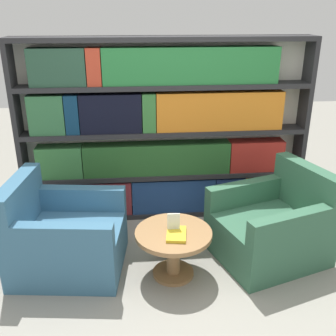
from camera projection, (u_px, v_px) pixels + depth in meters
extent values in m
plane|color=gray|center=(180.00, 292.00, 3.32)|extent=(14.00, 14.00, 0.00)
cube|color=silver|center=(164.00, 129.00, 4.36)|extent=(3.10, 0.05, 1.97)
cube|color=#262628|center=(20.00, 136.00, 4.12)|extent=(0.05, 0.30, 1.97)
cube|color=#262628|center=(301.00, 128.00, 4.38)|extent=(0.05, 0.30, 1.97)
cube|color=#262628|center=(165.00, 210.00, 4.61)|extent=(3.00, 0.30, 0.05)
cube|color=#262628|center=(165.00, 174.00, 4.43)|extent=(3.00, 0.30, 0.05)
cube|color=#262628|center=(165.00, 132.00, 4.25)|extent=(3.00, 0.30, 0.05)
cube|color=#262628|center=(165.00, 86.00, 4.06)|extent=(3.00, 0.30, 0.05)
cube|color=#262628|center=(165.00, 39.00, 3.89)|extent=(3.00, 0.30, 0.05)
cube|color=maroon|center=(99.00, 197.00, 4.44)|extent=(0.73, 0.20, 0.40)
cube|color=navy|center=(173.00, 194.00, 4.51)|extent=(0.94, 0.20, 0.40)
cube|color=navy|center=(228.00, 192.00, 4.56)|extent=(0.33, 0.20, 0.40)
cube|color=orange|center=(261.00, 190.00, 4.60)|extent=(0.44, 0.20, 0.40)
cube|color=#37773D|center=(60.00, 161.00, 4.24)|extent=(0.48, 0.20, 0.35)
cube|color=#265826|center=(157.00, 158.00, 4.33)|extent=(1.60, 0.20, 0.35)
cube|color=#A4261E|center=(255.00, 155.00, 4.42)|extent=(0.61, 0.20, 0.35)
cube|color=#31683F|center=(47.00, 114.00, 4.03)|extent=(0.36, 0.20, 0.41)
cube|color=#103250|center=(73.00, 114.00, 4.06)|extent=(0.14, 0.20, 0.41)
cube|color=black|center=(111.00, 113.00, 4.09)|extent=(0.63, 0.20, 0.41)
cube|color=#357436|center=(149.00, 112.00, 4.12)|extent=(0.14, 0.20, 0.41)
cube|color=orange|center=(219.00, 110.00, 4.19)|extent=(1.35, 0.20, 0.41)
cube|color=#264835|center=(58.00, 67.00, 3.87)|extent=(0.55, 0.20, 0.37)
cube|color=#B63924|center=(94.00, 67.00, 3.90)|extent=(0.14, 0.20, 0.37)
cube|color=#267338|center=(191.00, 65.00, 3.98)|extent=(1.79, 0.20, 0.37)
cube|color=#386684|center=(70.00, 247.00, 3.57)|extent=(1.04, 0.93, 0.41)
cube|color=#386684|center=(19.00, 204.00, 3.42)|extent=(0.24, 0.83, 0.46)
cube|color=#386684|center=(64.00, 238.00, 3.12)|extent=(0.81, 0.22, 0.23)
cube|color=#386684|center=(83.00, 198.00, 3.78)|extent=(0.81, 0.22, 0.23)
cube|color=#336047|center=(268.00, 237.00, 3.73)|extent=(1.15, 1.07, 0.41)
cube|color=#336047|center=(307.00, 188.00, 3.72)|extent=(0.39, 0.82, 0.46)
cube|color=#336047|center=(243.00, 193.00, 3.88)|extent=(0.80, 0.36, 0.23)
cube|color=#336047|center=(290.00, 226.00, 3.29)|extent=(0.80, 0.36, 0.23)
cylinder|color=olive|center=(173.00, 255.00, 3.46)|extent=(0.12, 0.12, 0.40)
cylinder|color=olive|center=(173.00, 273.00, 3.53)|extent=(0.37, 0.37, 0.03)
cylinder|color=olive|center=(173.00, 234.00, 3.38)|extent=(0.67, 0.67, 0.04)
cube|color=black|center=(173.00, 231.00, 3.37)|extent=(0.06, 0.06, 0.01)
cube|color=silver|center=(174.00, 223.00, 3.34)|extent=(0.11, 0.01, 0.18)
cube|color=gold|center=(176.00, 234.00, 3.31)|extent=(0.20, 0.27, 0.03)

